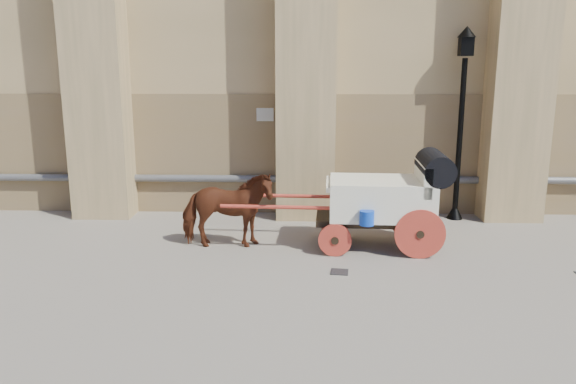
{
  "coord_description": "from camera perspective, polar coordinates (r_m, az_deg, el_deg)",
  "views": [
    {
      "loc": [
        -1.02,
        -9.92,
        3.7
      ],
      "look_at": [
        -1.35,
        1.22,
        1.17
      ],
      "focal_mm": 35.0,
      "sensor_mm": 36.0,
      "label": 1
    }
  ],
  "objects": [
    {
      "name": "carriage",
      "position": [
        11.62,
        10.2,
        -0.42
      ],
      "size": [
        4.63,
        1.67,
        2.01
      ],
      "rotation": [
        0.0,
        0.0,
        -0.05
      ],
      "color": "black",
      "rests_on": "ground"
    },
    {
      "name": "drain_grate_near",
      "position": [
        10.39,
        5.25,
        -8.08
      ],
      "size": [
        0.35,
        0.35,
        0.01
      ],
      "primitive_type": "cube",
      "rotation": [
        0.0,
        0.0,
        -0.11
      ],
      "color": "black",
      "rests_on": "ground"
    },
    {
      "name": "ground",
      "position": [
        10.64,
        7.17,
        -7.66
      ],
      "size": [
        90.0,
        90.0,
        0.0
      ],
      "primitive_type": "plane",
      "color": "slate",
      "rests_on": "ground"
    },
    {
      "name": "horse",
      "position": [
        11.54,
        -6.23,
        -1.83
      ],
      "size": [
        1.94,
        0.97,
        1.6
      ],
      "primitive_type": "imported",
      "rotation": [
        0.0,
        0.0,
        1.63
      ],
      "color": "#5E2A14",
      "rests_on": "ground"
    },
    {
      "name": "street_lamp",
      "position": [
        14.01,
        17.17,
        7.1
      ],
      "size": [
        0.43,
        0.43,
        4.57
      ],
      "color": "black",
      "rests_on": "ground"
    }
  ]
}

